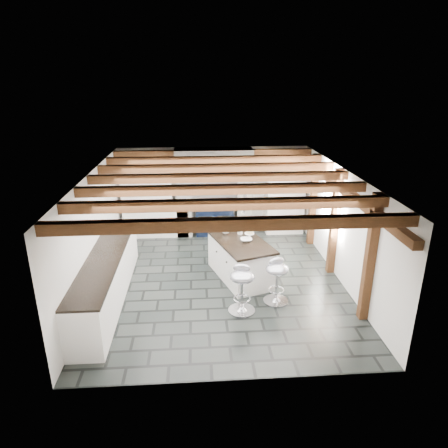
{
  "coord_description": "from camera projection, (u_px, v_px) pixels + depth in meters",
  "views": [
    {
      "loc": [
        -0.47,
        -7.5,
        4.03
      ],
      "look_at": [
        0.1,
        0.4,
        1.1
      ],
      "focal_mm": 32.0,
      "sensor_mm": 36.0,
      "label": 1
    }
  ],
  "objects": [
    {
      "name": "kitchen_island",
      "position": [
        240.0,
        258.0,
        8.4
      ],
      "size": [
        1.39,
        1.92,
        1.14
      ],
      "rotation": [
        0.0,
        0.0,
        0.32
      ],
      "color": "white",
      "rests_on": "ground"
    },
    {
      "name": "bar_stool_far",
      "position": [
        242.0,
        284.0,
        7.11
      ],
      "size": [
        0.53,
        0.53,
        0.91
      ],
      "rotation": [
        0.0,
        0.0,
        -0.22
      ],
      "color": "silver",
      "rests_on": "ground"
    },
    {
      "name": "ground",
      "position": [
        221.0,
        279.0,
        8.45
      ],
      "size": [
        6.0,
        6.0,
        0.0
      ],
      "primitive_type": "plane",
      "color": "black",
      "rests_on": "ground"
    },
    {
      "name": "room_shell",
      "position": [
        191.0,
        211.0,
        9.36
      ],
      "size": [
        6.0,
        6.03,
        6.0
      ],
      "color": "silver",
      "rests_on": "ground"
    },
    {
      "name": "bar_stool_near",
      "position": [
        277.0,
        276.0,
        7.43
      ],
      "size": [
        0.53,
        0.53,
        0.88
      ],
      "rotation": [
        0.0,
        0.0,
        0.28
      ],
      "color": "silver",
      "rests_on": "ground"
    },
    {
      "name": "range_cooker",
      "position": [
        214.0,
        217.0,
        10.79
      ],
      "size": [
        1.0,
        0.63,
        0.99
      ],
      "color": "black",
      "rests_on": "ground"
    }
  ]
}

